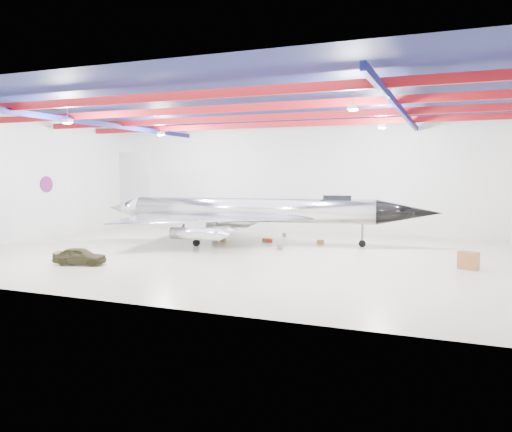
% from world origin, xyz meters
% --- Properties ---
extents(floor, '(40.00, 40.00, 0.00)m').
position_xyz_m(floor, '(0.00, 0.00, 0.00)').
color(floor, beige).
rests_on(floor, ground).
extents(wall_back, '(40.00, 0.00, 40.00)m').
position_xyz_m(wall_back, '(0.00, 15.00, 5.50)').
color(wall_back, silver).
rests_on(wall_back, floor).
extents(wall_left, '(0.00, 30.00, 30.00)m').
position_xyz_m(wall_left, '(-20.00, 0.00, 5.50)').
color(wall_left, silver).
rests_on(wall_left, floor).
extents(ceiling, '(40.00, 40.00, 0.00)m').
position_xyz_m(ceiling, '(0.00, 0.00, 11.00)').
color(ceiling, '#0A0F38').
rests_on(ceiling, wall_back).
extents(ceiling_structure, '(39.50, 29.50, 1.08)m').
position_xyz_m(ceiling_structure, '(0.00, 0.00, 10.32)').
color(ceiling_structure, maroon).
rests_on(ceiling_structure, ceiling).
extents(wall_roundel, '(0.10, 1.50, 1.50)m').
position_xyz_m(wall_roundel, '(-19.94, 2.00, 5.00)').
color(wall_roundel, '#B21414').
rests_on(wall_roundel, wall_left).
extents(jet_aircraft, '(28.88, 18.88, 7.90)m').
position_xyz_m(jet_aircraft, '(-0.74, 5.42, 2.59)').
color(jet_aircraft, silver).
rests_on(jet_aircraft, floor).
extents(jeep, '(3.66, 2.24, 1.16)m').
position_xyz_m(jeep, '(-7.61, -7.92, 0.58)').
color(jeep, '#36321B').
rests_on(jeep, floor).
extents(desk, '(1.36, 0.98, 1.12)m').
position_xyz_m(desk, '(16.34, -0.14, 0.56)').
color(desk, brown).
rests_on(desk, floor).
extents(crate_ply, '(0.49, 0.40, 0.33)m').
position_xyz_m(crate_ply, '(-3.41, 5.35, 0.16)').
color(crate_ply, olive).
rests_on(crate_ply, floor).
extents(toolbox_red, '(0.55, 0.48, 0.34)m').
position_xyz_m(toolbox_red, '(0.50, 6.62, 0.17)').
color(toolbox_red, '#9C1B0F').
rests_on(toolbox_red, floor).
extents(engine_drum, '(0.55, 0.55, 0.43)m').
position_xyz_m(engine_drum, '(2.73, 2.88, 0.22)').
color(engine_drum, '#59595B').
rests_on(engine_drum, floor).
extents(parts_bin, '(0.56, 0.47, 0.37)m').
position_xyz_m(parts_bin, '(4.93, 7.16, 0.18)').
color(parts_bin, olive).
rests_on(parts_bin, floor).
extents(oil_barrel, '(0.53, 0.45, 0.33)m').
position_xyz_m(oil_barrel, '(0.06, 6.76, 0.17)').
color(oil_barrel, olive).
rests_on(oil_barrel, floor).
extents(spares_box, '(0.50, 0.50, 0.34)m').
position_xyz_m(spares_box, '(0.49, 10.70, 0.17)').
color(spares_box, '#59595B').
rests_on(spares_box, floor).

